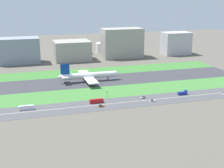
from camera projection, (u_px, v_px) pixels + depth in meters
ground_plane at (110, 80)px, 333.22m from camera, size 800.00×800.00×0.00m
runway at (110, 80)px, 333.21m from camera, size 280.00×46.00×0.10m
grass_median_north at (100, 71)px, 371.03m from camera, size 280.00×36.00×0.10m
grass_median_south at (122, 91)px, 295.39m from camera, size 280.00×36.00×0.10m
highway at (134, 101)px, 265.87m from camera, size 280.00×28.00×0.10m
highway_centerline at (134, 101)px, 265.85m from camera, size 266.00×0.50×0.01m
airliner at (88, 76)px, 325.08m from camera, size 65.00×56.00×19.70m
bus_1 at (97, 101)px, 261.41m from camera, size 11.60×2.50×3.50m
car_1 at (143, 98)px, 272.89m from camera, size 4.40×1.80×2.00m
car_3 at (101, 106)px, 252.76m from camera, size 4.40×1.80×2.00m
car_2 at (152, 101)px, 264.90m from camera, size 4.40×1.80×2.00m
truck_0 at (183, 93)px, 283.07m from camera, size 8.40×2.50×4.00m
bus_0 at (26, 108)px, 246.08m from camera, size 11.60×2.50×3.50m
traffic_light at (107, 94)px, 271.18m from camera, size 0.36×0.50×7.20m
terminal_building at (18, 51)px, 409.30m from camera, size 53.13×28.33×32.80m
hangar_building at (72, 51)px, 429.17m from camera, size 47.61×37.08×26.24m
office_tower at (122, 43)px, 446.67m from camera, size 56.12×27.71×40.79m
cargo_warehouse at (176, 43)px, 470.79m from camera, size 39.79×25.76×32.66m
fuel_tank_west at (82, 49)px, 478.34m from camera, size 21.38×21.38×14.85m
fuel_tank_centre at (102, 48)px, 486.82m from camera, size 17.56×17.56×14.76m
fuel_tank_east at (121, 47)px, 495.23m from camera, size 24.59×24.59×15.57m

